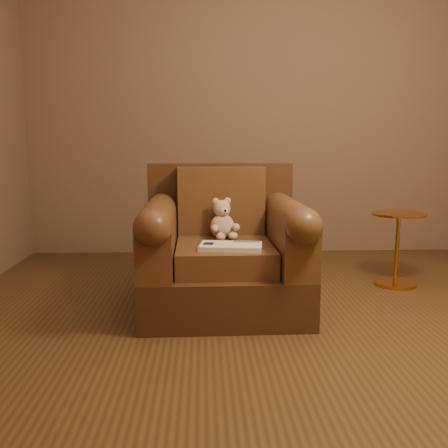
{
  "coord_description": "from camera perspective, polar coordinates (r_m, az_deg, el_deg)",
  "views": [
    {
      "loc": [
        -0.41,
        -2.64,
        1.0
      ],
      "look_at": [
        -0.28,
        0.29,
        0.54
      ],
      "focal_mm": 40.0,
      "sensor_mm": 36.0,
      "label": 1
    }
  ],
  "objects": [
    {
      "name": "floor",
      "position": [
        2.85,
        6.1,
        -11.61
      ],
      "size": [
        4.0,
        4.0,
        0.0
      ],
      "primitive_type": "plane",
      "color": "#54391C",
      "rests_on": "ground"
    },
    {
      "name": "room",
      "position": [
        2.76,
        6.74,
        23.88
      ],
      "size": [
        4.02,
        4.02,
        2.71
      ],
      "color": "#7C5F4C",
      "rests_on": "ground"
    },
    {
      "name": "armchair",
      "position": [
        3.1,
        -0.08,
        -3.34
      ],
      "size": [
        0.99,
        0.94,
        0.88
      ],
      "rotation": [
        0.0,
        0.0,
        0.01
      ],
      "color": "#442916",
      "rests_on": "floor"
    },
    {
      "name": "teddy_bear",
      "position": [
        3.14,
        -0.13,
        0.14
      ],
      "size": [
        0.19,
        0.22,
        0.26
      ],
      "rotation": [
        0.0,
        0.0,
        0.27
      ],
      "color": "#D5AF95",
      "rests_on": "armchair"
    },
    {
      "name": "guidebook",
      "position": [
        2.83,
        0.78,
        -2.57
      ],
      "size": [
        0.38,
        0.25,
        0.03
      ],
      "rotation": [
        0.0,
        0.0,
        -0.13
      ],
      "color": "beige",
      "rests_on": "armchair"
    },
    {
      "name": "side_table",
      "position": [
        3.78,
        19.17,
        -2.45
      ],
      "size": [
        0.38,
        0.38,
        0.53
      ],
      "color": "#D58B3A",
      "rests_on": "floor"
    }
  ]
}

